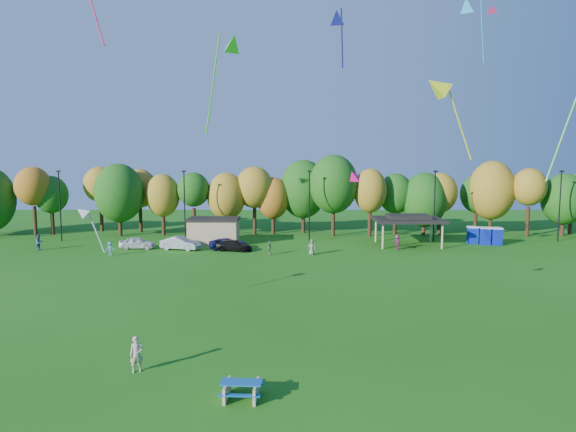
{
  "coord_description": "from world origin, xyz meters",
  "views": [
    {
      "loc": [
        -0.46,
        -25.34,
        10.72
      ],
      "look_at": [
        -0.59,
        6.0,
        7.14
      ],
      "focal_mm": 32.0,
      "sensor_mm": 36.0,
      "label": 1
    }
  ],
  "objects_px": {
    "porta_potties": "(485,236)",
    "picnic_table": "(241,389)",
    "car_d": "(234,246)",
    "kite_flyer": "(137,354)",
    "car_c": "(229,244)",
    "car_a": "(137,243)",
    "car_b": "(180,243)"
  },
  "relations": [
    {
      "from": "car_a",
      "to": "car_d",
      "type": "distance_m",
      "value": 11.63
    },
    {
      "from": "car_c",
      "to": "car_a",
      "type": "bearing_deg",
      "value": 77.63
    },
    {
      "from": "kite_flyer",
      "to": "car_d",
      "type": "relative_size",
      "value": 0.43
    },
    {
      "from": "porta_potties",
      "to": "car_a",
      "type": "height_order",
      "value": "porta_potties"
    },
    {
      "from": "porta_potties",
      "to": "car_c",
      "type": "distance_m",
      "value": 31.57
    },
    {
      "from": "car_b",
      "to": "car_d",
      "type": "xyz_separation_m",
      "value": [
        6.33,
        -0.76,
        -0.13
      ]
    },
    {
      "from": "picnic_table",
      "to": "car_c",
      "type": "relative_size",
      "value": 0.42
    },
    {
      "from": "car_c",
      "to": "picnic_table",
      "type": "bearing_deg",
      "value": 176.38
    },
    {
      "from": "picnic_table",
      "to": "car_c",
      "type": "bearing_deg",
      "value": 101.37
    },
    {
      "from": "porta_potties",
      "to": "picnic_table",
      "type": "distance_m",
      "value": 48.84
    },
    {
      "from": "porta_potties",
      "to": "picnic_table",
      "type": "xyz_separation_m",
      "value": [
        -26.31,
        -41.14,
        -0.64
      ]
    },
    {
      "from": "picnic_table",
      "to": "car_b",
      "type": "distance_m",
      "value": 38.79
    },
    {
      "from": "porta_potties",
      "to": "car_a",
      "type": "bearing_deg",
      "value": -175.62
    },
    {
      "from": "car_a",
      "to": "car_d",
      "type": "bearing_deg",
      "value": -96.09
    },
    {
      "from": "picnic_table",
      "to": "kite_flyer",
      "type": "distance_m",
      "value": 6.25
    },
    {
      "from": "porta_potties",
      "to": "car_b",
      "type": "xyz_separation_m",
      "value": [
        -36.99,
        -3.85,
        -0.34
      ]
    },
    {
      "from": "porta_potties",
      "to": "car_d",
      "type": "bearing_deg",
      "value": -171.46
    },
    {
      "from": "kite_flyer",
      "to": "car_b",
      "type": "xyz_separation_m",
      "value": [
        -5.15,
        34.42,
        -0.16
      ]
    },
    {
      "from": "porta_potties",
      "to": "picnic_table",
      "type": "relative_size",
      "value": 1.95
    },
    {
      "from": "car_b",
      "to": "kite_flyer",
      "type": "bearing_deg",
      "value": -157.31
    },
    {
      "from": "porta_potties",
      "to": "picnic_table",
      "type": "height_order",
      "value": "porta_potties"
    },
    {
      "from": "car_a",
      "to": "car_c",
      "type": "bearing_deg",
      "value": -90.41
    },
    {
      "from": "kite_flyer",
      "to": "car_a",
      "type": "relative_size",
      "value": 0.44
    },
    {
      "from": "porta_potties",
      "to": "car_c",
      "type": "height_order",
      "value": "porta_potties"
    },
    {
      "from": "kite_flyer",
      "to": "car_c",
      "type": "xyz_separation_m",
      "value": [
        0.46,
        34.83,
        -0.27
      ]
    },
    {
      "from": "picnic_table",
      "to": "kite_flyer",
      "type": "height_order",
      "value": "kite_flyer"
    },
    {
      "from": "picnic_table",
      "to": "car_a",
      "type": "height_order",
      "value": "car_a"
    },
    {
      "from": "kite_flyer",
      "to": "car_c",
      "type": "distance_m",
      "value": 34.83
    },
    {
      "from": "porta_potties",
      "to": "kite_flyer",
      "type": "bearing_deg",
      "value": -129.76
    },
    {
      "from": "porta_potties",
      "to": "kite_flyer",
      "type": "relative_size",
      "value": 2.05
    },
    {
      "from": "kite_flyer",
      "to": "porta_potties",
      "type": "bearing_deg",
      "value": 27.03
    },
    {
      "from": "porta_potties",
      "to": "car_d",
      "type": "distance_m",
      "value": 31.01
    }
  ]
}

